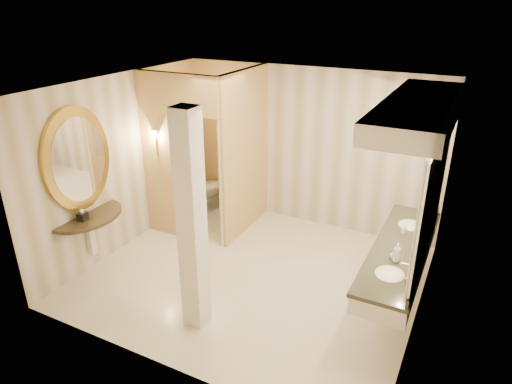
{
  "coord_description": "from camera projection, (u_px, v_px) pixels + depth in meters",
  "views": [
    {
      "loc": [
        2.57,
        -4.96,
        3.73
      ],
      "look_at": [
        -0.06,
        0.2,
        1.22
      ],
      "focal_mm": 32.0,
      "sensor_mm": 36.0,
      "label": 1
    }
  ],
  "objects": [
    {
      "name": "pillar",
      "position": [
        192.0,
        225.0,
        5.14
      ],
      "size": [
        0.26,
        0.26,
        2.7
      ],
      "primitive_type": "cube",
      "color": "silver",
      "rests_on": "floor"
    },
    {
      "name": "ceiling",
      "position": [
        253.0,
        87.0,
        5.54
      ],
      "size": [
        4.5,
        4.5,
        0.0
      ],
      "primitive_type": "plane",
      "rotation": [
        3.14,
        0.0,
        0.0
      ],
      "color": "silver",
      "rests_on": "wall_back"
    },
    {
      "name": "toilet_closet",
      "position": [
        219.0,
        154.0,
        7.32
      ],
      "size": [
        1.5,
        1.55,
        2.7
      ],
      "color": "tan",
      "rests_on": "floor"
    },
    {
      "name": "soap_bottle_b",
      "position": [
        393.0,
        255.0,
        5.35
      ],
      "size": [
        0.11,
        0.11,
        0.11
      ],
      "primitive_type": "imported",
      "rotation": [
        0.0,
        0.0,
        0.32
      ],
      "color": "silver",
      "rests_on": "vanity"
    },
    {
      "name": "toilet",
      "position": [
        205.0,
        190.0,
        8.47
      ],
      "size": [
        0.62,
        0.88,
        0.81
      ],
      "primitive_type": "imported",
      "rotation": [
        0.0,
        0.0,
        2.91
      ],
      "color": "white",
      "rests_on": "floor"
    },
    {
      "name": "wall_right",
      "position": [
        430.0,
        225.0,
        5.14
      ],
      "size": [
        0.02,
        4.0,
        2.7
      ],
      "primitive_type": "cube",
      "color": "beige",
      "rests_on": "floor"
    },
    {
      "name": "wall_front",
      "position": [
        159.0,
        261.0,
        4.44
      ],
      "size": [
        4.5,
        0.02,
        2.7
      ],
      "primitive_type": "cube",
      "color": "beige",
      "rests_on": "floor"
    },
    {
      "name": "wall_back",
      "position": [
        307.0,
        148.0,
        7.71
      ],
      "size": [
        4.5,
        0.02,
        2.7
      ],
      "primitive_type": "cube",
      "color": "beige",
      "rests_on": "floor"
    },
    {
      "name": "soap_bottle_c",
      "position": [
        397.0,
        252.0,
        5.27
      ],
      "size": [
        0.1,
        0.1,
        0.24
      ],
      "primitive_type": "imported",
      "rotation": [
        0.0,
        0.0,
        0.05
      ],
      "color": "#C6B28C",
      "rests_on": "vanity"
    },
    {
      "name": "wall_left",
      "position": [
        123.0,
        163.0,
        7.01
      ],
      "size": [
        0.02,
        4.0,
        2.7
      ],
      "primitive_type": "cube",
      "color": "beige",
      "rests_on": "floor"
    },
    {
      "name": "soap_bottle_a",
      "position": [
        404.0,
        229.0,
        5.91
      ],
      "size": [
        0.07,
        0.07,
        0.13
      ],
      "primitive_type": "imported",
      "rotation": [
        0.0,
        0.0,
        -0.25
      ],
      "color": "beige",
      "rests_on": "vanity"
    },
    {
      "name": "console_shelf",
      "position": [
        81.0,
        183.0,
        6.27
      ],
      "size": [
        1.12,
        1.12,
        2.01
      ],
      "color": "black",
      "rests_on": "floor"
    },
    {
      "name": "floor",
      "position": [
        253.0,
        275.0,
        6.61
      ],
      "size": [
        4.5,
        4.5,
        0.0
      ],
      "primitive_type": "plane",
      "color": "beige",
      "rests_on": "ground"
    },
    {
      "name": "wall_sconce",
      "position": [
        156.0,
        135.0,
        7.08
      ],
      "size": [
        0.14,
        0.14,
        0.42
      ],
      "color": "gold",
      "rests_on": "toilet_closet"
    },
    {
      "name": "tissue_box",
      "position": [
        83.0,
        216.0,
        6.27
      ],
      "size": [
        0.13,
        0.13,
        0.12
      ],
      "primitive_type": "cube",
      "rotation": [
        0.0,
        0.0,
        0.09
      ],
      "color": "black",
      "rests_on": "console_shelf"
    },
    {
      "name": "vanity",
      "position": [
        412.0,
        191.0,
        5.31
      ],
      "size": [
        0.75,
        2.63,
        2.09
      ],
      "color": "silver",
      "rests_on": "floor"
    }
  ]
}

